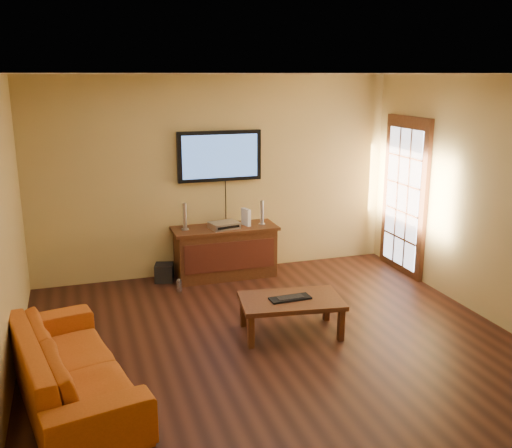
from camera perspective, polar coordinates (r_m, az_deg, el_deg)
name	(u,v)px	position (r m, az deg, el deg)	size (l,w,h in m)	color
ground_plane	(278,347)	(5.95, 2.25, -12.22)	(5.00, 5.00, 0.00)	black
room_walls	(259,174)	(5.98, 0.34, 5.03)	(5.00, 5.00, 5.00)	tan
french_door	(404,198)	(8.11, 14.61, 2.54)	(0.07, 1.02, 2.22)	#3D1D0D
media_console	(225,252)	(7.80, -3.09, -2.77)	(1.42, 0.54, 0.70)	#3D1D0D
television	(220,156)	(7.73, -3.66, 6.80)	(1.15, 0.08, 0.68)	black
coffee_table	(291,303)	(6.11, 3.52, -7.89)	(1.15, 0.78, 0.40)	#3D1D0D
sofa	(70,354)	(5.19, -18.09, -12.28)	(2.05, 0.60, 0.80)	#B65114
speaker_left	(185,218)	(7.58, -7.13, 0.64)	(0.10, 0.10, 0.36)	silver
speaker_right	(262,213)	(7.80, 0.59, 1.07)	(0.09, 0.09, 0.33)	silver
av_receiver	(224,225)	(7.63, -3.22, -0.11)	(0.37, 0.27, 0.09)	silver
game_console	(246,217)	(7.75, -1.01, 0.70)	(0.05, 0.17, 0.23)	white
subwoofer	(164,273)	(7.77, -9.16, -4.81)	(0.24, 0.24, 0.24)	black
bottle	(179,286)	(7.37, -7.69, -6.15)	(0.06, 0.06, 0.18)	white
keyboard	(290,298)	(6.07, 3.43, -7.41)	(0.45, 0.18, 0.03)	black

